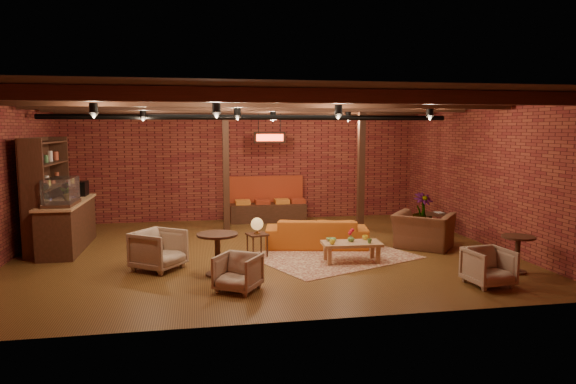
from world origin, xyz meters
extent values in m
plane|color=#3E270F|center=(0.00, 0.00, 0.00)|extent=(10.00, 10.00, 0.00)
cube|color=black|center=(0.00, 0.00, 3.20)|extent=(10.00, 8.00, 0.02)
cube|color=maroon|center=(0.00, 4.00, 1.60)|extent=(10.00, 0.02, 3.20)
cube|color=maroon|center=(0.00, -4.00, 1.60)|extent=(10.00, 0.02, 3.20)
cube|color=maroon|center=(-5.00, 0.00, 1.60)|extent=(0.02, 8.00, 3.20)
cube|color=maroon|center=(5.00, 0.00, 1.60)|extent=(0.02, 8.00, 3.20)
cylinder|color=black|center=(0.00, 1.60, 2.85)|extent=(9.60, 0.12, 0.12)
cube|color=black|center=(-0.60, 2.60, 1.60)|extent=(0.16, 0.16, 3.20)
cube|color=black|center=(2.80, 2.00, 1.60)|extent=(0.16, 0.16, 3.20)
imported|color=#337F33|center=(-4.00, 1.20, 1.22)|extent=(0.35, 0.39, 0.30)
cube|color=#FF3919|center=(0.60, 3.10, 2.35)|extent=(0.86, 0.06, 0.30)
cube|color=maroon|center=(1.37, -0.63, 0.01)|extent=(3.67, 3.30, 0.01)
imported|color=#B45719|center=(1.22, 0.21, 0.32)|extent=(2.33, 1.26, 0.64)
cube|color=#A06A4A|center=(1.60, -1.13, 0.37)|extent=(1.17, 0.63, 0.05)
cube|color=#A06A4A|center=(1.11, -1.31, 0.17)|extent=(0.07, 0.07, 0.34)
cube|color=#A06A4A|center=(2.06, -1.36, 0.17)|extent=(0.07, 0.07, 0.34)
cube|color=#A06A4A|center=(1.14, -0.91, 0.17)|extent=(0.07, 0.07, 0.34)
cube|color=#A06A4A|center=(2.08, -0.96, 0.17)|extent=(0.07, 0.07, 0.34)
imported|color=yellow|center=(1.18, -1.25, 0.44)|extent=(0.12, 0.12, 0.09)
imported|color=#53873D|center=(1.91, -1.29, 0.44)|extent=(0.10, 0.10, 0.09)
imported|color=yellow|center=(1.93, -0.97, 0.44)|extent=(0.12, 0.12, 0.09)
imported|color=#53873D|center=(1.24, -0.93, 0.42)|extent=(0.21, 0.21, 0.05)
imported|color=#53873D|center=(1.60, -1.09, 0.45)|extent=(0.11, 0.11, 0.11)
sphere|color=red|center=(1.60, -1.09, 0.59)|extent=(0.10, 0.10, 0.10)
cube|color=black|center=(-0.16, -0.36, 0.45)|extent=(0.47, 0.47, 0.04)
cylinder|color=black|center=(-0.16, -0.36, 0.22)|extent=(0.03, 0.03, 0.43)
cylinder|color=olive|center=(-0.16, -0.36, 0.48)|extent=(0.13, 0.13, 0.02)
cylinder|color=olive|center=(-0.16, -0.36, 0.54)|extent=(0.04, 0.04, 0.18)
sphere|color=orange|center=(-0.16, -0.36, 0.67)|extent=(0.25, 0.25, 0.25)
cylinder|color=black|center=(-1.01, -1.59, 0.73)|extent=(0.72, 0.72, 0.04)
cylinder|color=black|center=(-1.01, -1.59, 0.37)|extent=(0.10, 0.10, 0.70)
cylinder|color=black|center=(-1.01, -1.59, 0.02)|extent=(0.43, 0.43, 0.04)
imported|color=beige|center=(-2.06, -1.03, 0.41)|extent=(1.06, 1.07, 0.81)
imported|color=beige|center=(-0.72, -2.53, 0.33)|extent=(0.85, 0.84, 0.65)
imported|color=brown|center=(3.49, -0.26, 0.51)|extent=(1.39, 1.34, 1.03)
cube|color=black|center=(4.40, 1.00, 0.51)|extent=(0.62, 0.62, 0.04)
cylinder|color=black|center=(4.40, 1.00, 0.25)|extent=(0.04, 0.04, 0.49)
imported|color=black|center=(4.40, 1.00, 0.55)|extent=(0.25, 0.29, 0.02)
cylinder|color=black|center=(4.31, -2.39, 0.66)|extent=(0.58, 0.58, 0.04)
cylinder|color=black|center=(4.31, -2.39, 0.33)|extent=(0.09, 0.09, 0.63)
cylinder|color=black|center=(4.31, -2.39, 0.02)|extent=(0.35, 0.35, 0.04)
imported|color=beige|center=(3.38, -2.99, 0.34)|extent=(0.73, 0.69, 0.69)
imported|color=#4C7F4C|center=(4.40, 1.76, 1.40)|extent=(1.90, 1.90, 2.81)
camera|label=1|loc=(-1.34, -10.53, 2.58)|focal=32.00mm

